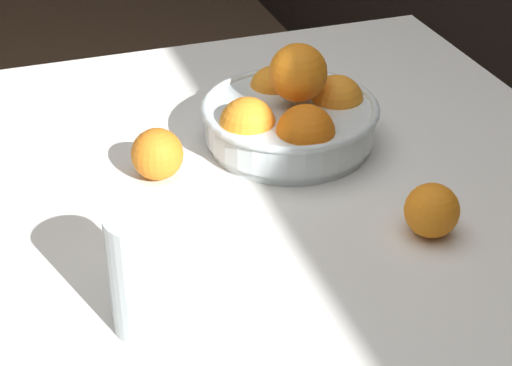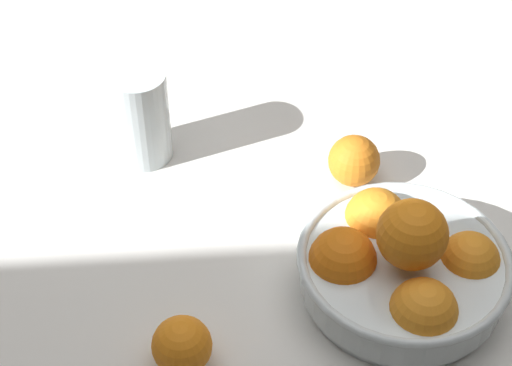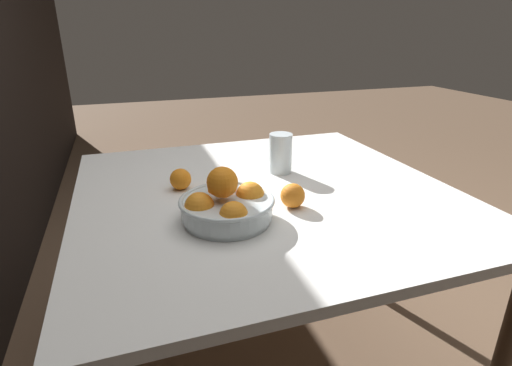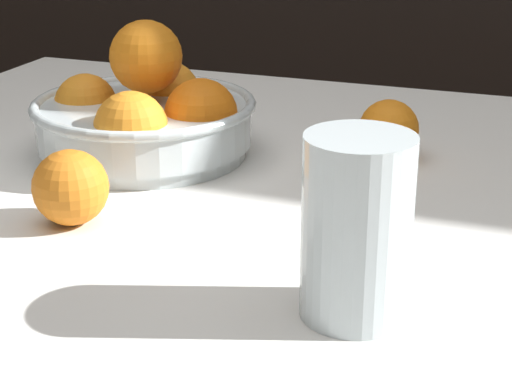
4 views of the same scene
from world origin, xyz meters
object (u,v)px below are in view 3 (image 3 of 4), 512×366
Objects in this scene: juice_glass at (281,155)px; fruit_bowl at (227,204)px; orange_loose_near_bowl at (181,179)px; orange_loose_front at (293,196)px.

fruit_bowl is at bearing 138.08° from juice_glass.
orange_loose_near_bowl is (0.27, 0.09, -0.01)m from fruit_bowl.
juice_glass is at bearing -82.27° from orange_loose_near_bowl.
orange_loose_front is (0.02, -0.21, -0.01)m from fruit_bowl.
fruit_bowl reaches higher than juice_glass.
fruit_bowl reaches higher than orange_loose_near_bowl.
juice_glass is 0.37m from orange_loose_near_bowl.
juice_glass reaches higher than orange_loose_front.
fruit_bowl is 1.82× the size of juice_glass.
juice_glass is (0.32, -0.28, 0.01)m from fruit_bowl.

